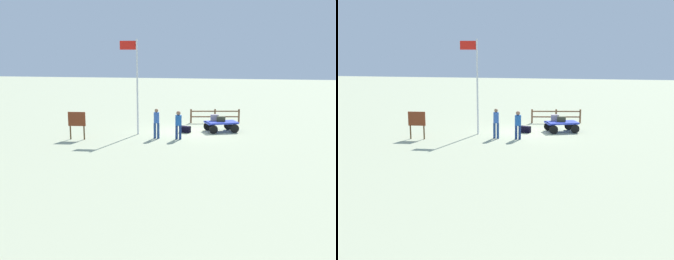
{
  "view_description": "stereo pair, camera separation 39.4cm",
  "coord_description": "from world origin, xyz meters",
  "views": [
    {
      "loc": [
        -3.55,
        22.99,
        4.47
      ],
      "look_at": [
        0.02,
        6.0,
        1.21
      ],
      "focal_mm": 41.47,
      "sensor_mm": 36.0,
      "label": 1
    },
    {
      "loc": [
        -3.93,
        22.9,
        4.47
      ],
      "look_at": [
        0.02,
        6.0,
        1.21
      ],
      "focal_mm": 41.47,
      "sensor_mm": 36.0,
      "label": 2
    }
  ],
  "objects": [
    {
      "name": "ground_plane",
      "position": [
        0.0,
        0.0,
        0.0
      ],
      "size": [
        120.0,
        120.0,
        0.0
      ],
      "primitive_type": "plane",
      "color": "#AAB18C"
    },
    {
      "name": "worker_trailing",
      "position": [
        0.21,
        2.3,
        0.93
      ],
      "size": [
        0.39,
        0.39,
        1.58
      ],
      "color": "navy",
      "rests_on": "ground"
    },
    {
      "name": "worker_lead",
      "position": [
        1.45,
        2.33,
        0.95
      ],
      "size": [
        0.34,
        0.32,
        1.68
      ],
      "color": "navy",
      "rests_on": "ground"
    },
    {
      "name": "luggage_cart",
      "position": [
        -1.91,
        -0.45,
        0.45
      ],
      "size": [
        2.2,
        1.89,
        0.62
      ],
      "color": "#293BBD",
      "rests_on": "ground"
    },
    {
      "name": "wooden_fence",
      "position": [
        -1.28,
        -3.6,
        0.55
      ],
      "size": [
        3.36,
        0.81,
        0.96
      ],
      "color": "brown",
      "rests_on": "ground"
    },
    {
      "name": "suitcase_tan",
      "position": [
        -1.51,
        -0.71,
        0.81
      ],
      "size": [
        0.5,
        0.35,
        0.39
      ],
      "color": "gray",
      "rests_on": "luggage_cart"
    },
    {
      "name": "suitcase_grey",
      "position": [
        0.17,
        0.28,
        0.2
      ],
      "size": [
        0.71,
        0.5,
        0.39
      ],
      "color": "black",
      "rests_on": "ground"
    },
    {
      "name": "flagpole",
      "position": [
        2.92,
        1.36,
        3.24
      ],
      "size": [
        1.04,
        0.11,
        5.5
      ],
      "color": "silver",
      "rests_on": "ground"
    },
    {
      "name": "suitcase_maroon",
      "position": [
        -1.91,
        -0.54,
        0.77
      ],
      "size": [
        0.55,
        0.39,
        0.3
      ],
      "color": "#373821",
      "rests_on": "luggage_cart"
    },
    {
      "name": "signboard",
      "position": [
        5.67,
        3.47,
        1.01
      ],
      "size": [
        0.96,
        0.18,
        1.53
      ],
      "color": "#4C3319",
      "rests_on": "ground"
    }
  ]
}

